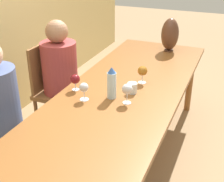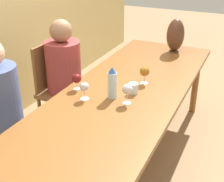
{
  "view_description": "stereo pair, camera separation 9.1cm",
  "coord_description": "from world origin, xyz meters",
  "px_view_note": "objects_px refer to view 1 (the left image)",
  "views": [
    {
      "loc": [
        -2.08,
        -0.78,
        1.84
      ],
      "look_at": [
        -0.2,
        0.0,
        0.85
      ],
      "focal_mm": 50.0,
      "sensor_mm": 36.0,
      "label": 1
    },
    {
      "loc": [
        -2.04,
        -0.86,
        1.84
      ],
      "look_at": [
        -0.2,
        0.0,
        0.85
      ],
      "focal_mm": 50.0,
      "sensor_mm": 36.0,
      "label": 2
    }
  ],
  "objects_px": {
    "wine_glass_0": "(75,79)",
    "person_far": "(62,76)",
    "wine_glass_3": "(143,71)",
    "wine_glass_1": "(127,89)",
    "water_bottle": "(112,83)",
    "vase": "(170,34)",
    "wine_glass_2": "(84,88)",
    "person_near": "(0,116)",
    "water_tumbler": "(132,88)",
    "chair_far": "(55,87)"
  },
  "relations": [
    {
      "from": "wine_glass_0",
      "to": "person_far",
      "type": "distance_m",
      "value": 0.59
    },
    {
      "from": "wine_glass_3",
      "to": "person_far",
      "type": "xyz_separation_m",
      "value": [
        0.06,
        0.83,
        -0.21
      ]
    },
    {
      "from": "wine_glass_1",
      "to": "person_far",
      "type": "height_order",
      "value": "person_far"
    },
    {
      "from": "water_bottle",
      "to": "vase",
      "type": "xyz_separation_m",
      "value": [
        1.26,
        -0.15,
        0.06
      ]
    },
    {
      "from": "water_bottle",
      "to": "wine_glass_2",
      "type": "relative_size",
      "value": 1.82
    },
    {
      "from": "vase",
      "to": "person_far",
      "type": "bearing_deg",
      "value": 134.88
    },
    {
      "from": "wine_glass_1",
      "to": "vase",
      "type": "bearing_deg",
      "value": -0.35
    },
    {
      "from": "person_far",
      "to": "wine_glass_2",
      "type": "bearing_deg",
      "value": -135.25
    },
    {
      "from": "wine_glass_0",
      "to": "person_near",
      "type": "xyz_separation_m",
      "value": [
        -0.47,
        0.38,
        -0.17
      ]
    },
    {
      "from": "wine_glass_1",
      "to": "wine_glass_3",
      "type": "height_order",
      "value": "wine_glass_1"
    },
    {
      "from": "vase",
      "to": "wine_glass_0",
      "type": "bearing_deg",
      "value": 159.43
    },
    {
      "from": "water_tumbler",
      "to": "person_near",
      "type": "bearing_deg",
      "value": 125.84
    },
    {
      "from": "water_tumbler",
      "to": "person_far",
      "type": "xyz_separation_m",
      "value": [
        0.28,
        0.82,
        -0.15
      ]
    },
    {
      "from": "chair_far",
      "to": "wine_glass_3",
      "type": "bearing_deg",
      "value": -93.87
    },
    {
      "from": "wine_glass_1",
      "to": "wine_glass_3",
      "type": "xyz_separation_m",
      "value": [
        0.39,
        0.01,
        -0.01
      ]
    },
    {
      "from": "wine_glass_1",
      "to": "wine_glass_2",
      "type": "relative_size",
      "value": 1.12
    },
    {
      "from": "water_bottle",
      "to": "wine_glass_3",
      "type": "distance_m",
      "value": 0.38
    },
    {
      "from": "water_bottle",
      "to": "wine_glass_1",
      "type": "xyz_separation_m",
      "value": [
        -0.04,
        -0.14,
        -0.01
      ]
    },
    {
      "from": "water_tumbler",
      "to": "wine_glass_2",
      "type": "bearing_deg",
      "value": 130.21
    },
    {
      "from": "wine_glass_0",
      "to": "chair_far",
      "type": "relative_size",
      "value": 0.14
    },
    {
      "from": "wine_glass_2",
      "to": "wine_glass_1",
      "type": "bearing_deg",
      "value": -76.94
    },
    {
      "from": "person_far",
      "to": "person_near",
      "type": "bearing_deg",
      "value": 179.91
    },
    {
      "from": "vase",
      "to": "person_near",
      "type": "height_order",
      "value": "person_near"
    },
    {
      "from": "water_bottle",
      "to": "wine_glass_0",
      "type": "bearing_deg",
      "value": 87.11
    },
    {
      "from": "wine_glass_0",
      "to": "wine_glass_2",
      "type": "relative_size",
      "value": 0.96
    },
    {
      "from": "person_far",
      "to": "water_bottle",
      "type": "bearing_deg",
      "value": -120.74
    },
    {
      "from": "wine_glass_0",
      "to": "chair_far",
      "type": "distance_m",
      "value": 0.69
    },
    {
      "from": "wine_glass_2",
      "to": "wine_glass_3",
      "type": "relative_size",
      "value": 0.93
    },
    {
      "from": "water_bottle",
      "to": "water_tumbler",
      "type": "bearing_deg",
      "value": -39.76
    },
    {
      "from": "person_near",
      "to": "wine_glass_3",
      "type": "bearing_deg",
      "value": -45.96
    },
    {
      "from": "wine_glass_0",
      "to": "wine_glass_1",
      "type": "bearing_deg",
      "value": -96.51
    },
    {
      "from": "vase",
      "to": "water_bottle",
      "type": "bearing_deg",
      "value": 173.41
    },
    {
      "from": "person_near",
      "to": "chair_far",
      "type": "bearing_deg",
      "value": 5.55
    },
    {
      "from": "vase",
      "to": "wine_glass_3",
      "type": "xyz_separation_m",
      "value": [
        -0.9,
        0.01,
        -0.08
      ]
    },
    {
      "from": "wine_glass_0",
      "to": "person_near",
      "type": "relative_size",
      "value": 0.11
    },
    {
      "from": "water_bottle",
      "to": "wine_glass_3",
      "type": "bearing_deg",
      "value": -20.27
    },
    {
      "from": "wine_glass_1",
      "to": "person_near",
      "type": "xyz_separation_m",
      "value": [
        -0.41,
        0.84,
        -0.19
      ]
    },
    {
      "from": "chair_far",
      "to": "person_near",
      "type": "height_order",
      "value": "person_near"
    },
    {
      "from": "wine_glass_3",
      "to": "wine_glass_1",
      "type": "bearing_deg",
      "value": -179.04
    },
    {
      "from": "water_bottle",
      "to": "wine_glass_3",
      "type": "xyz_separation_m",
      "value": [
        0.35,
        -0.13,
        -0.02
      ]
    },
    {
      "from": "water_bottle",
      "to": "water_tumbler",
      "type": "height_order",
      "value": "water_bottle"
    },
    {
      "from": "wine_glass_2",
      "to": "person_near",
      "type": "bearing_deg",
      "value": 123.14
    },
    {
      "from": "wine_glass_3",
      "to": "person_far",
      "type": "height_order",
      "value": "person_far"
    },
    {
      "from": "water_tumbler",
      "to": "person_near",
      "type": "xyz_separation_m",
      "value": [
        -0.59,
        0.82,
        -0.12
      ]
    },
    {
      "from": "wine_glass_0",
      "to": "vase",
      "type": "bearing_deg",
      "value": -20.57
    },
    {
      "from": "water_bottle",
      "to": "wine_glass_1",
      "type": "relative_size",
      "value": 1.63
    },
    {
      "from": "wine_glass_3",
      "to": "person_near",
      "type": "relative_size",
      "value": 0.12
    },
    {
      "from": "water_bottle",
      "to": "person_far",
      "type": "xyz_separation_m",
      "value": [
        0.42,
        0.7,
        -0.23
      ]
    },
    {
      "from": "vase",
      "to": "wine_glass_2",
      "type": "relative_size",
      "value": 2.6
    },
    {
      "from": "vase",
      "to": "person_far",
      "type": "distance_m",
      "value": 1.23
    }
  ]
}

